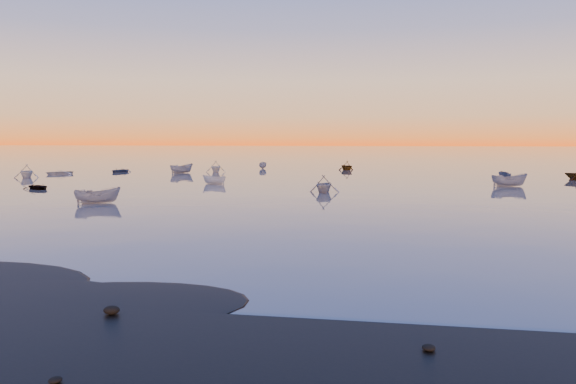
# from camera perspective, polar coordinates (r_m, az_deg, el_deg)

# --- Properties ---
(ground) EXTENTS (600.00, 600.00, 0.00)m
(ground) POSITION_cam_1_polar(r_m,az_deg,el_deg) (119.57, 6.15, 2.82)
(ground) COLOR #6F645D
(ground) RESTS_ON ground
(mud_lobes) EXTENTS (140.00, 6.00, 0.07)m
(mud_lobes) POSITION_cam_1_polar(r_m,az_deg,el_deg) (20.49, -12.84, -9.99)
(mud_lobes) COLOR black
(mud_lobes) RESTS_ON ground
(moored_fleet) EXTENTS (124.00, 58.00, 1.20)m
(moored_fleet) POSITION_cam_1_polar(r_m,az_deg,el_deg) (72.81, 3.74, 1.17)
(moored_fleet) COLOR silver
(moored_fleet) RESTS_ON ground
(boat_near_center) EXTENTS (3.42, 4.05, 1.31)m
(boat_near_center) POSITION_cam_1_polar(r_m,az_deg,el_deg) (49.74, -18.75, -1.10)
(boat_near_center) COLOR gray
(boat_near_center) RESTS_ON ground
(boat_near_right) EXTENTS (3.92, 1.99, 1.33)m
(boat_near_right) POSITION_cam_1_polar(r_m,az_deg,el_deg) (56.87, 3.68, -0.03)
(boat_near_right) COLOR gray
(boat_near_right) RESTS_ON ground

